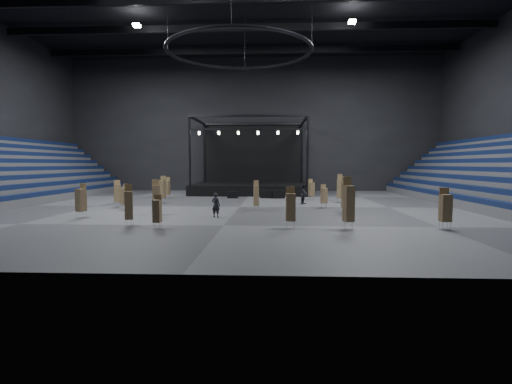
{
  "coord_description": "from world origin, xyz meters",
  "views": [
    {
      "loc": [
        3.03,
        -33.74,
        3.62
      ],
      "look_at": [
        1.49,
        -2.0,
        1.4
      ],
      "focal_mm": 28.0,
      "sensor_mm": 36.0,
      "label": 1
    }
  ],
  "objects_px": {
    "chair_stack_13": "(349,203)",
    "man_center": "(216,205)",
    "flight_case_left": "(233,195)",
    "chair_stack_1": "(256,195)",
    "chair_stack_6": "(124,196)",
    "chair_stack_11": "(129,205)",
    "stage": "(251,181)",
    "chair_stack_0": "(346,194)",
    "flight_case_right": "(278,194)",
    "flight_case_mid": "(266,194)",
    "chair_stack_4": "(157,211)",
    "chair_stack_8": "(311,189)",
    "chair_stack_5": "(324,195)",
    "chair_stack_10": "(291,206)",
    "chair_stack_7": "(167,187)",
    "chair_stack_12": "(445,207)",
    "chair_stack_15": "(81,199)",
    "chair_stack_14": "(162,189)",
    "chair_stack_2": "(340,188)",
    "chair_stack_9": "(156,197)",
    "chair_stack_3": "(117,193)"
  },
  "relations": [
    {
      "from": "chair_stack_5",
      "to": "chair_stack_12",
      "type": "distance_m",
      "value": 12.08
    },
    {
      "from": "chair_stack_2",
      "to": "chair_stack_10",
      "type": "distance_m",
      "value": 16.7
    },
    {
      "from": "flight_case_mid",
      "to": "chair_stack_4",
      "type": "bearing_deg",
      "value": -105.54
    },
    {
      "from": "flight_case_right",
      "to": "chair_stack_0",
      "type": "height_order",
      "value": "chair_stack_0"
    },
    {
      "from": "chair_stack_10",
      "to": "chair_stack_11",
      "type": "height_order",
      "value": "chair_stack_11"
    },
    {
      "from": "stage",
      "to": "chair_stack_9",
      "type": "distance_m",
      "value": 22.8
    },
    {
      "from": "chair_stack_0",
      "to": "chair_stack_14",
      "type": "distance_m",
      "value": 17.2
    },
    {
      "from": "flight_case_left",
      "to": "chair_stack_1",
      "type": "distance_m",
      "value": 11.4
    },
    {
      "from": "stage",
      "to": "chair_stack_0",
      "type": "xyz_separation_m",
      "value": [
        8.28,
        -20.02,
        -0.08
      ]
    },
    {
      "from": "flight_case_right",
      "to": "man_center",
      "type": "relative_size",
      "value": 0.77
    },
    {
      "from": "stage",
      "to": "chair_stack_15",
      "type": "xyz_separation_m",
      "value": [
        -10.08,
        -23.77,
        -0.21
      ]
    },
    {
      "from": "flight_case_left",
      "to": "stage",
      "type": "bearing_deg",
      "value": 78.99
    },
    {
      "from": "flight_case_left",
      "to": "chair_stack_2",
      "type": "distance_m",
      "value": 11.43
    },
    {
      "from": "chair_stack_14",
      "to": "flight_case_right",
      "type": "bearing_deg",
      "value": 41.29
    },
    {
      "from": "flight_case_mid",
      "to": "chair_stack_11",
      "type": "xyz_separation_m",
      "value": [
        -7.65,
        -19.56,
        0.81
      ]
    },
    {
      "from": "flight_case_mid",
      "to": "chair_stack_9",
      "type": "xyz_separation_m",
      "value": [
        -7.52,
        -14.63,
        0.88
      ]
    },
    {
      "from": "chair_stack_5",
      "to": "chair_stack_6",
      "type": "relative_size",
      "value": 0.95
    },
    {
      "from": "chair_stack_12",
      "to": "chair_stack_14",
      "type": "relative_size",
      "value": 0.92
    },
    {
      "from": "chair_stack_5",
      "to": "chair_stack_9",
      "type": "bearing_deg",
      "value": -171.2
    },
    {
      "from": "man_center",
      "to": "chair_stack_12",
      "type": "bearing_deg",
      "value": -178.56
    },
    {
      "from": "chair_stack_3",
      "to": "chair_stack_13",
      "type": "height_order",
      "value": "chair_stack_13"
    },
    {
      "from": "flight_case_right",
      "to": "chair_stack_13",
      "type": "bearing_deg",
      "value": -79.37
    },
    {
      "from": "chair_stack_3",
      "to": "chair_stack_13",
      "type": "distance_m",
      "value": 20.42
    },
    {
      "from": "chair_stack_10",
      "to": "chair_stack_11",
      "type": "bearing_deg",
      "value": 173.59
    },
    {
      "from": "chair_stack_7",
      "to": "chair_stack_13",
      "type": "distance_m",
      "value": 24.5
    },
    {
      "from": "chair_stack_4",
      "to": "chair_stack_8",
      "type": "bearing_deg",
      "value": 65.32
    },
    {
      "from": "chair_stack_13",
      "to": "chair_stack_8",
      "type": "bearing_deg",
      "value": 74.53
    },
    {
      "from": "stage",
      "to": "chair_stack_9",
      "type": "height_order",
      "value": "stage"
    },
    {
      "from": "chair_stack_4",
      "to": "chair_stack_8",
      "type": "xyz_separation_m",
      "value": [
        10.28,
        18.33,
        0.13
      ]
    },
    {
      "from": "man_center",
      "to": "flight_case_mid",
      "type": "bearing_deg",
      "value": -81.37
    },
    {
      "from": "chair_stack_11",
      "to": "chair_stack_12",
      "type": "bearing_deg",
      "value": -20.72
    },
    {
      "from": "chair_stack_4",
      "to": "chair_stack_15",
      "type": "bearing_deg",
      "value": 151.6
    },
    {
      "from": "chair_stack_12",
      "to": "chair_stack_15",
      "type": "relative_size",
      "value": 0.99
    },
    {
      "from": "chair_stack_2",
      "to": "chair_stack_12",
      "type": "xyz_separation_m",
      "value": [
        3.28,
        -15.83,
        -0.12
      ]
    },
    {
      "from": "man_center",
      "to": "flight_case_left",
      "type": "bearing_deg",
      "value": -68.26
    },
    {
      "from": "chair_stack_11",
      "to": "chair_stack_12",
      "type": "xyz_separation_m",
      "value": [
        18.0,
        -0.51,
        -0.01
      ]
    },
    {
      "from": "chair_stack_3",
      "to": "chair_stack_7",
      "type": "relative_size",
      "value": 1.0
    },
    {
      "from": "stage",
      "to": "chair_stack_7",
      "type": "height_order",
      "value": "stage"
    },
    {
      "from": "stage",
      "to": "flight_case_left",
      "type": "xyz_separation_m",
      "value": [
        -1.51,
        -7.78,
        -1.08
      ]
    },
    {
      "from": "chair_stack_7",
      "to": "chair_stack_15",
      "type": "distance_m",
      "value": 15.21
    },
    {
      "from": "chair_stack_15",
      "to": "chair_stack_14",
      "type": "bearing_deg",
      "value": 99.85
    },
    {
      "from": "chair_stack_6",
      "to": "chair_stack_11",
      "type": "relative_size",
      "value": 0.84
    },
    {
      "from": "chair_stack_7",
      "to": "chair_stack_12",
      "type": "xyz_separation_m",
      "value": [
        20.75,
        -18.93,
        0.05
      ]
    },
    {
      "from": "chair_stack_4",
      "to": "chair_stack_7",
      "type": "distance_m",
      "value": 19.88
    },
    {
      "from": "chair_stack_10",
      "to": "chair_stack_8",
      "type": "bearing_deg",
      "value": 77.97
    },
    {
      "from": "flight_case_left",
      "to": "chair_stack_1",
      "type": "height_order",
      "value": "chair_stack_1"
    },
    {
      "from": "flight_case_right",
      "to": "chair_stack_0",
      "type": "distance_m",
      "value": 13.29
    },
    {
      "from": "chair_stack_8",
      "to": "chair_stack_12",
      "type": "distance_m",
      "value": 18.85
    },
    {
      "from": "chair_stack_13",
      "to": "man_center",
      "type": "distance_m",
      "value": 9.35
    },
    {
      "from": "man_center",
      "to": "chair_stack_5",
      "type": "bearing_deg",
      "value": -122.04
    }
  ]
}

